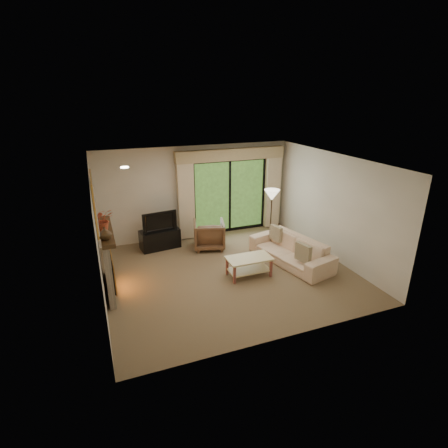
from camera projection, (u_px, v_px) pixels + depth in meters
name	position (u px, v px, depth m)	size (l,w,h in m)	color
floor	(229.00, 272.00, 8.14)	(5.50, 5.50, 0.00)	brown
ceiling	(229.00, 161.00, 7.23)	(5.50, 5.50, 0.00)	white
wall_back	(196.00, 192.00, 9.87)	(5.00, 5.00, 0.00)	beige
wall_front	(287.00, 270.00, 5.50)	(5.00, 5.00, 0.00)	beige
wall_left	(97.00, 237.00, 6.77)	(5.00, 5.00, 0.00)	beige
wall_right	(332.00, 206.00, 8.61)	(5.00, 5.00, 0.00)	beige
fireplace	(107.00, 260.00, 7.20)	(0.24, 1.70, 1.37)	gray
mirror	(95.00, 202.00, 6.72)	(0.07, 1.45, 1.02)	gold
sliding_door	(230.00, 196.00, 10.24)	(2.26, 0.10, 2.16)	black
curtain_left	(186.00, 198.00, 9.65)	(0.45, 0.18, 2.35)	beige
curtain_right	(272.00, 189.00, 10.56)	(0.45, 0.18, 2.35)	beige
cornice	(231.00, 154.00, 9.73)	(3.20, 0.24, 0.32)	tan
media_console	(160.00, 239.00, 9.35)	(1.03, 0.46, 0.52)	black
tv	(159.00, 221.00, 9.17)	(0.92, 0.12, 0.53)	black
armchair	(209.00, 235.00, 9.34)	(0.79, 0.82, 0.74)	brown
sofa	(291.00, 250.00, 8.52)	(2.20, 0.86, 0.64)	beige
pillow_near	(303.00, 253.00, 7.86)	(0.11, 0.42, 0.42)	#4F3D24
pillow_far	(276.00, 233.00, 8.97)	(0.10, 0.39, 0.39)	#4F3D24
coffee_table	(249.00, 267.00, 7.93)	(1.01, 0.55, 0.45)	beige
floor_lamp	(271.00, 217.00, 9.49)	(0.41, 0.41, 1.53)	white
vase	(105.00, 233.00, 6.44)	(0.24, 0.24, 0.25)	#382614
branches	(103.00, 220.00, 6.84)	(0.40, 0.35, 0.44)	#BA482B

